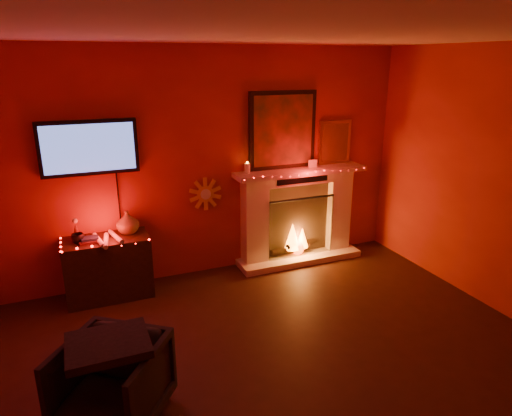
{
  "coord_description": "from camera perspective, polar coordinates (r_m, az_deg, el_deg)",
  "views": [
    {
      "loc": [
        -1.48,
        -2.59,
        2.52
      ],
      "look_at": [
        0.28,
        1.7,
        1.02
      ],
      "focal_mm": 32.0,
      "sensor_mm": 36.0,
      "label": 1
    }
  ],
  "objects": [
    {
      "name": "room",
      "position": [
        3.2,
        6.88,
        -3.61
      ],
      "size": [
        5.0,
        5.0,
        5.0
      ],
      "color": "black",
      "rests_on": "ground"
    },
    {
      "name": "fireplace",
      "position": [
        5.91,
        5.16,
        0.19
      ],
      "size": [
        1.72,
        0.4,
        2.18
      ],
      "color": "beige",
      "rests_on": "floor"
    },
    {
      "name": "sunburst_clock",
      "position": [
        5.48,
        -6.34,
        1.75
      ],
      "size": [
        0.4,
        0.03,
        0.4
      ],
      "color": "orange",
      "rests_on": "room"
    },
    {
      "name": "console_table",
      "position": [
        5.31,
        -17.92,
        -6.74
      ],
      "size": [
        0.91,
        0.55,
        0.95
      ],
      "color": "black",
      "rests_on": "floor"
    },
    {
      "name": "tv",
      "position": [
        5.12,
        -20.14,
        7.06
      ],
      "size": [
        1.0,
        0.07,
        1.24
      ],
      "color": "black",
      "rests_on": "room"
    },
    {
      "name": "armchair",
      "position": [
        3.65,
        -17.54,
        -20.11
      ],
      "size": [
        0.97,
        0.97,
        0.64
      ],
      "primitive_type": "imported",
      "rotation": [
        0.0,
        0.0,
        -0.64
      ],
      "color": "black",
      "rests_on": "floor"
    }
  ]
}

